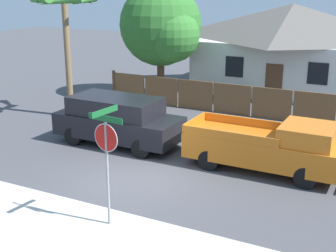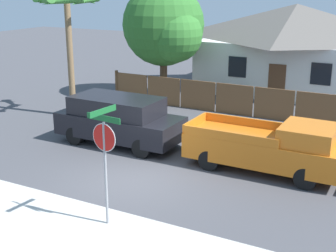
% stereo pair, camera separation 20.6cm
% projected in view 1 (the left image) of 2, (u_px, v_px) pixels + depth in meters
% --- Properties ---
extents(ground_plane, '(80.00, 80.00, 0.00)m').
position_uv_depth(ground_plane, '(132.00, 180.00, 14.94)').
color(ground_plane, '#47474C').
extents(sidewalk_strip, '(36.00, 3.20, 0.01)m').
position_uv_depth(sidewalk_strip, '(58.00, 230.00, 11.88)').
color(sidewalk_strip, beige).
rests_on(sidewalk_strip, ground).
extents(wooden_fence, '(15.37, 0.12, 1.55)m').
position_uv_depth(wooden_fence, '(251.00, 101.00, 21.77)').
color(wooden_fence, brown).
rests_on(wooden_fence, ground).
extents(house, '(10.49, 7.12, 4.90)m').
position_uv_depth(house, '(291.00, 46.00, 26.78)').
color(house, white).
rests_on(house, ground).
extents(oak_tree, '(4.55, 4.33, 6.06)m').
position_uv_depth(oak_tree, '(163.00, 27.00, 24.47)').
color(oak_tree, brown).
rests_on(oak_tree, ground).
extents(palm_tree, '(2.78, 2.98, 5.64)m').
position_uv_depth(palm_tree, '(65.00, 10.00, 20.60)').
color(palm_tree, brown).
rests_on(palm_tree, ground).
extents(red_suv, '(4.91, 2.05, 1.87)m').
position_uv_depth(red_suv, '(118.00, 119.00, 17.94)').
color(red_suv, black).
rests_on(red_suv, ground).
extents(orange_pickup, '(5.15, 1.96, 1.76)m').
position_uv_depth(orange_pickup, '(269.00, 146.00, 15.40)').
color(orange_pickup, orange).
rests_on(orange_pickup, ground).
extents(stop_sign, '(1.05, 0.95, 3.12)m').
position_uv_depth(stop_sign, '(106.00, 147.00, 11.59)').
color(stop_sign, gray).
rests_on(stop_sign, ground).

